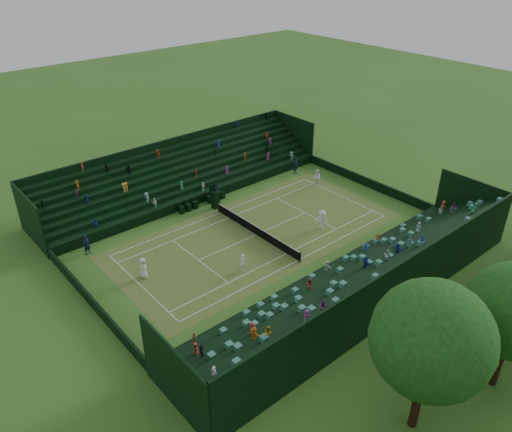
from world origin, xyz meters
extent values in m
plane|color=#34631F|center=(0.00, 0.00, 0.00)|extent=(160.00, 160.00, 0.00)
cube|color=#3F7828|center=(0.00, 0.00, 0.01)|extent=(12.97, 26.77, 0.01)
cube|color=black|center=(0.00, 15.88, 0.50)|extent=(17.17, 0.20, 1.00)
cube|color=black|center=(0.00, -15.88, 0.50)|extent=(17.17, 0.20, 1.00)
cube|color=black|center=(8.48, 0.00, 0.50)|extent=(0.20, 31.77, 1.00)
cube|color=black|center=(-8.48, 0.00, 0.50)|extent=(0.20, 31.77, 1.00)
cube|color=black|center=(8.98, 0.00, 0.50)|extent=(0.80, 32.00, 1.00)
cube|color=black|center=(9.79, 0.00, 0.72)|extent=(0.80, 32.00, 1.45)
cube|color=black|center=(10.58, 0.00, 0.95)|extent=(0.80, 32.00, 1.90)
cube|color=black|center=(11.38, 0.00, 1.18)|extent=(0.80, 32.00, 2.35)
cube|color=black|center=(12.18, 0.00, 1.40)|extent=(0.80, 32.00, 2.80)
cube|color=black|center=(12.98, 0.00, 1.62)|extent=(0.80, 32.00, 3.25)
cube|color=black|center=(13.79, 0.00, 1.85)|extent=(0.80, 32.00, 3.70)
cube|color=black|center=(14.59, 0.00, 2.08)|extent=(0.80, 32.00, 4.15)
cube|color=black|center=(15.08, 0.00, 2.45)|extent=(0.20, 32.00, 4.90)
cube|color=black|center=(-8.98, 0.00, 0.50)|extent=(0.80, 32.00, 1.00)
cube|color=black|center=(-9.79, 0.00, 0.72)|extent=(0.80, 32.00, 1.45)
cube|color=black|center=(-10.58, 0.00, 0.95)|extent=(0.80, 32.00, 1.90)
cube|color=black|center=(-11.38, 0.00, 1.18)|extent=(0.80, 32.00, 2.35)
cube|color=black|center=(-12.18, 0.00, 1.40)|extent=(0.80, 32.00, 2.80)
cube|color=black|center=(-12.98, 0.00, 1.62)|extent=(0.80, 32.00, 3.25)
cube|color=black|center=(-13.79, 0.00, 1.85)|extent=(0.80, 32.00, 3.70)
cube|color=black|center=(-14.59, 0.00, 2.08)|extent=(0.80, 32.00, 4.15)
cube|color=black|center=(-15.08, 0.00, 2.45)|extent=(0.20, 32.00, 4.90)
cylinder|color=black|center=(-5.79, 0.00, 0.53)|extent=(0.10, 0.10, 1.06)
cylinder|color=black|center=(5.79, 0.00, 0.53)|extent=(0.10, 0.10, 1.06)
cube|color=black|center=(0.00, 0.00, 0.46)|extent=(11.57, 0.02, 0.86)
cube|color=white|center=(0.00, 0.00, 0.93)|extent=(11.57, 0.04, 0.07)
cylinder|color=black|center=(21.28, -6.46, 1.73)|extent=(0.50, 0.50, 3.46)
sphere|color=#164213|center=(21.28, -6.46, 6.42)|extent=(6.32, 6.32, 6.32)
cylinder|color=black|center=(22.73, -0.13, 1.55)|extent=(0.50, 0.50, 3.10)
cube|color=black|center=(-6.63, 0.28, 0.88)|extent=(0.68, 0.68, 1.75)
cube|color=black|center=(-6.63, 0.28, 1.80)|extent=(0.88, 0.88, 0.10)
cube|color=black|center=(-6.97, 0.28, 2.14)|extent=(0.08, 0.88, 0.68)
imported|color=black|center=(-6.63, 0.28, 2.30)|extent=(0.44, 0.51, 0.90)
cube|color=black|center=(-7.90, -2.97, 0.39)|extent=(0.49, 0.49, 0.78)
cube|color=black|center=(-8.14, -2.97, 0.88)|extent=(0.06, 0.49, 0.49)
cube|color=black|center=(-7.90, -2.17, 0.39)|extent=(0.49, 0.49, 0.78)
cube|color=black|center=(-8.14, -2.17, 0.88)|extent=(0.06, 0.49, 0.49)
cube|color=black|center=(-7.90, -1.37, 0.39)|extent=(0.49, 0.49, 0.78)
cube|color=black|center=(-8.14, -1.37, 0.88)|extent=(0.06, 0.49, 0.49)
cube|color=black|center=(-7.90, 0.43, 0.39)|extent=(0.49, 0.49, 0.78)
cube|color=black|center=(-8.14, 0.43, 0.88)|extent=(0.06, 0.49, 0.49)
cube|color=black|center=(-7.90, 1.23, 0.39)|extent=(0.49, 0.49, 0.78)
cube|color=black|center=(-8.14, 1.23, 0.88)|extent=(0.06, 0.49, 0.49)
cube|color=black|center=(-7.90, 2.03, 0.39)|extent=(0.49, 0.49, 0.78)
cube|color=black|center=(-8.14, 2.03, 0.88)|extent=(0.06, 0.49, 0.49)
imported|color=silver|center=(-0.87, -11.10, 0.91)|extent=(0.97, 0.72, 1.82)
imported|color=white|center=(3.57, -4.45, 0.82)|extent=(0.63, 0.44, 1.64)
imported|color=white|center=(-3.68, 11.92, 0.89)|extent=(0.96, 0.80, 1.78)
imported|color=white|center=(3.10, 5.46, 0.96)|extent=(1.41, 1.36, 1.92)
imported|color=black|center=(-7.45, 12.31, 0.99)|extent=(0.63, 0.81, 1.98)
imported|color=black|center=(-7.06, -13.11, 0.94)|extent=(0.63, 0.79, 1.88)
camera|label=1|loc=(29.84, -25.32, 24.22)|focal=35.00mm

